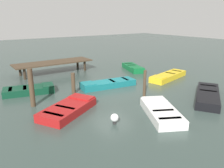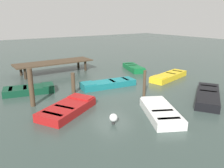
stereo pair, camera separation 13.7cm
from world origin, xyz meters
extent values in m
plane|color=#33423D|center=(0.00, 0.00, 0.00)|extent=(80.00, 80.00, 0.00)
cube|color=#423323|center=(-1.50, 6.45, 0.90)|extent=(6.43, 2.03, 0.10)
cylinder|color=#2E2318|center=(1.06, 7.16, 0.42)|extent=(0.20, 0.20, 0.85)
cylinder|color=#2E2318|center=(1.07, 5.77, 0.42)|extent=(0.20, 0.20, 0.85)
cylinder|color=#2E2318|center=(-4.07, 7.12, 0.42)|extent=(0.20, 0.20, 0.85)
cylinder|color=#2E2318|center=(-4.06, 5.73, 0.42)|extent=(0.20, 0.20, 0.85)
cube|color=silver|center=(-0.43, -4.73, 0.20)|extent=(2.56, 3.30, 0.40)
cube|color=#334772|center=(-0.43, -4.73, 0.34)|extent=(2.09, 2.76, 0.04)
cube|color=silver|center=(0.12, -3.68, 0.43)|extent=(1.34, 1.13, 0.06)
cube|color=navy|center=(-0.54, -4.93, 0.38)|extent=(0.98, 0.64, 0.04)
cube|color=navy|center=(-0.93, -5.67, 0.38)|extent=(0.98, 0.64, 0.04)
cube|color=#0F602D|center=(4.70, 3.49, 0.20)|extent=(1.97, 3.24, 0.40)
cube|color=orange|center=(4.70, 3.49, 0.34)|extent=(1.60, 2.73, 0.04)
cube|color=#0F602D|center=(4.31, 2.36, 0.43)|extent=(1.10, 0.94, 0.06)
cube|color=#B06E1E|center=(4.77, 3.71, 0.38)|extent=(0.83, 0.45, 0.04)
cube|color=#B06E1E|center=(5.04, 4.51, 0.38)|extent=(0.83, 0.45, 0.04)
cube|color=gold|center=(5.01, -0.36, 0.20)|extent=(3.99, 1.91, 0.40)
cube|color=#4C3319|center=(5.01, -0.36, 0.34)|extent=(3.37, 1.55, 0.04)
cube|color=gold|center=(3.55, -0.70, 0.43)|extent=(1.04, 1.13, 0.06)
cube|color=#42301E|center=(5.29, -0.30, 0.38)|extent=(0.38, 0.86, 0.04)
cube|color=#42301E|center=(6.32, -0.06, 0.38)|extent=(0.38, 0.86, 0.04)
cube|color=#0C3823|center=(-4.70, 2.26, 0.20)|extent=(3.16, 1.88, 0.40)
cube|color=maroon|center=(-4.70, 2.26, 0.34)|extent=(2.67, 1.51, 0.04)
cube|color=#0C3823|center=(-3.57, 1.99, 0.43)|extent=(0.89, 1.22, 0.06)
cube|color=maroon|center=(-4.91, 2.31, 0.38)|extent=(0.42, 0.97, 0.04)
cube|color=maroon|center=(-5.70, 2.50, 0.38)|extent=(0.42, 0.97, 0.04)
cube|color=maroon|center=(-3.92, -1.86, 0.20)|extent=(3.41, 2.79, 0.40)
cube|color=black|center=(-3.92, -1.86, 0.34)|extent=(2.85, 2.28, 0.04)
cube|color=maroon|center=(-2.86, -1.25, 0.43)|extent=(1.23, 1.45, 0.06)
cube|color=black|center=(-4.12, -1.97, 0.38)|extent=(0.73, 1.06, 0.04)
cube|color=black|center=(-4.87, -2.40, 0.38)|extent=(0.73, 1.06, 0.04)
cube|color=#14666B|center=(0.09, 0.57, 0.20)|extent=(3.86, 1.61, 0.40)
cube|color=beige|center=(0.09, 0.57, 0.34)|extent=(3.27, 1.30, 0.04)
cube|color=#14666B|center=(-1.35, 0.77, 0.43)|extent=(0.96, 1.09, 0.06)
cube|color=#9B9789|center=(0.37, 0.53, 0.38)|extent=(0.32, 0.87, 0.04)
cube|color=#9B9789|center=(1.39, 0.38, 0.38)|extent=(0.32, 0.87, 0.04)
cube|color=black|center=(3.51, -4.63, 0.20)|extent=(4.13, 3.21, 0.40)
cube|color=gray|center=(3.51, -4.63, 0.34)|extent=(3.47, 2.66, 0.04)
cube|color=black|center=(2.14, -5.49, 0.43)|extent=(1.34, 1.39, 0.06)
cube|color=#776E5D|center=(3.77, -4.46, 0.38)|extent=(0.66, 0.89, 0.04)
cube|color=#776E5D|center=(4.73, -3.85, 0.38)|extent=(0.66, 0.89, 0.04)
cylinder|color=#423323|center=(-2.43, 0.66, 0.65)|extent=(0.24, 0.24, 1.30)
cylinder|color=#423323|center=(-5.09, -0.02, 1.02)|extent=(0.26, 0.26, 2.04)
cylinder|color=#423323|center=(0.78, -2.23, 0.79)|extent=(0.17, 0.17, 1.59)
cylinder|color=#262626|center=(-2.73, -4.12, 0.06)|extent=(0.16, 0.16, 0.12)
sphere|color=white|center=(-2.73, -4.12, 0.30)|extent=(0.36, 0.36, 0.36)
camera|label=1|loc=(-7.86, -11.30, 4.49)|focal=35.37mm
camera|label=2|loc=(-7.75, -11.37, 4.49)|focal=35.37mm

